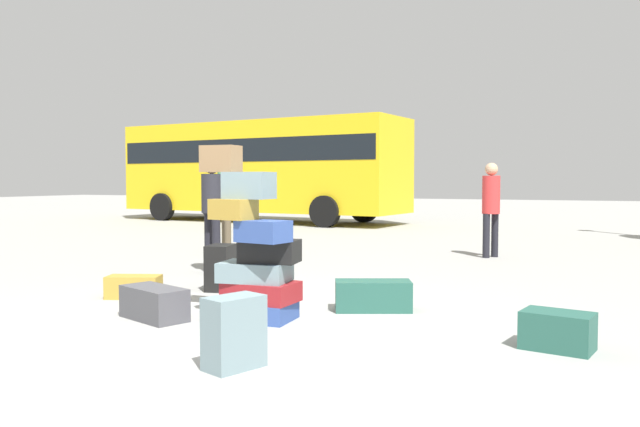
{
  "coord_description": "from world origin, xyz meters",
  "views": [
    {
      "loc": [
        2.89,
        -5.04,
        1.33
      ],
      "look_at": [
        -0.03,
        1.8,
        0.94
      ],
      "focal_mm": 35.71,
      "sensor_mm": 36.0,
      "label": 1
    }
  ],
  "objects_px": {
    "suitcase_black_foreground_near": "(221,267)",
    "parked_bus": "(261,165)",
    "suitcase_charcoal_left_side": "(154,303)",
    "suitcase_tan_upright_blue": "(134,287)",
    "suitcase_slate_foreground_far": "(234,332)",
    "person_bearded_onlooker": "(212,204)",
    "suitcase_teal_right_side": "(373,296)",
    "person_tourist_with_camera": "(491,201)",
    "suitcase_teal_behind_tower": "(558,331)",
    "suitcase_tower": "(255,256)",
    "person_passerby_in_red": "(226,197)"
  },
  "relations": [
    {
      "from": "suitcase_charcoal_left_side",
      "to": "suitcase_slate_foreground_far",
      "type": "bearing_deg",
      "value": -14.15
    },
    {
      "from": "person_bearded_onlooker",
      "to": "suitcase_black_foreground_near",
      "type": "bearing_deg",
      "value": -25.74
    },
    {
      "from": "suitcase_black_foreground_near",
      "to": "parked_bus",
      "type": "distance_m",
      "value": 13.0
    },
    {
      "from": "person_tourist_with_camera",
      "to": "suitcase_tower",
      "type": "bearing_deg",
      "value": 19.41
    },
    {
      "from": "suitcase_tower",
      "to": "suitcase_black_foreground_near",
      "type": "bearing_deg",
      "value": 132.66
    },
    {
      "from": "suitcase_tan_upright_blue",
      "to": "suitcase_slate_foreground_far",
      "type": "distance_m",
      "value": 3.08
    },
    {
      "from": "suitcase_charcoal_left_side",
      "to": "suitcase_black_foreground_near",
      "type": "relative_size",
      "value": 1.3
    },
    {
      "from": "suitcase_tan_upright_blue",
      "to": "suitcase_charcoal_left_side",
      "type": "bearing_deg",
      "value": -62.26
    },
    {
      "from": "suitcase_tower",
      "to": "suitcase_tan_upright_blue",
      "type": "xyz_separation_m",
      "value": [
        -1.81,
        0.45,
        -0.49
      ]
    },
    {
      "from": "person_bearded_onlooker",
      "to": "suitcase_charcoal_left_side",
      "type": "bearing_deg",
      "value": -39.9
    },
    {
      "from": "person_passerby_in_red",
      "to": "suitcase_black_foreground_near",
      "type": "bearing_deg",
      "value": -14.5
    },
    {
      "from": "suitcase_slate_foreground_far",
      "to": "suitcase_teal_right_side",
      "type": "bearing_deg",
      "value": 104.62
    },
    {
      "from": "suitcase_teal_right_side",
      "to": "suitcase_slate_foreground_far",
      "type": "relative_size",
      "value": 1.49
    },
    {
      "from": "suitcase_slate_foreground_far",
      "to": "person_passerby_in_red",
      "type": "height_order",
      "value": "person_passerby_in_red"
    },
    {
      "from": "person_bearded_onlooker",
      "to": "person_tourist_with_camera",
      "type": "xyz_separation_m",
      "value": [
        3.4,
        3.45,
        -0.02
      ]
    },
    {
      "from": "suitcase_tower",
      "to": "suitcase_slate_foreground_far",
      "type": "bearing_deg",
      "value": -66.38
    },
    {
      "from": "suitcase_tower",
      "to": "suitcase_tan_upright_blue",
      "type": "height_order",
      "value": "suitcase_tower"
    },
    {
      "from": "person_bearded_onlooker",
      "to": "suitcase_teal_behind_tower",
      "type": "bearing_deg",
      "value": 0.34
    },
    {
      "from": "suitcase_charcoal_left_side",
      "to": "parked_bus",
      "type": "distance_m",
      "value": 14.61
    },
    {
      "from": "suitcase_tower",
      "to": "parked_bus",
      "type": "xyz_separation_m",
      "value": [
        -6.89,
        12.85,
        1.22
      ]
    },
    {
      "from": "suitcase_black_foreground_near",
      "to": "person_bearded_onlooker",
      "type": "relative_size",
      "value": 0.34
    },
    {
      "from": "suitcase_charcoal_left_side",
      "to": "suitcase_tan_upright_blue",
      "type": "xyz_separation_m",
      "value": [
        -0.91,
        0.81,
        -0.03
      ]
    },
    {
      "from": "suitcase_tan_upright_blue",
      "to": "person_bearded_onlooker",
      "type": "relative_size",
      "value": 0.36
    },
    {
      "from": "suitcase_teal_right_side",
      "to": "parked_bus",
      "type": "relative_size",
      "value": 0.08
    },
    {
      "from": "suitcase_charcoal_left_side",
      "to": "suitcase_teal_behind_tower",
      "type": "distance_m",
      "value": 3.61
    },
    {
      "from": "suitcase_teal_right_side",
      "to": "suitcase_black_foreground_near",
      "type": "height_order",
      "value": "suitcase_black_foreground_near"
    },
    {
      "from": "suitcase_tan_upright_blue",
      "to": "suitcase_black_foreground_near",
      "type": "height_order",
      "value": "suitcase_black_foreground_near"
    },
    {
      "from": "suitcase_teal_right_side",
      "to": "suitcase_teal_behind_tower",
      "type": "height_order",
      "value": "suitcase_teal_right_side"
    },
    {
      "from": "suitcase_charcoal_left_side",
      "to": "person_passerby_in_red",
      "type": "distance_m",
      "value": 5.54
    },
    {
      "from": "suitcase_slate_foreground_far",
      "to": "parked_bus",
      "type": "height_order",
      "value": "parked_bus"
    },
    {
      "from": "suitcase_teal_right_side",
      "to": "suitcase_black_foreground_near",
      "type": "relative_size",
      "value": 1.39
    },
    {
      "from": "suitcase_teal_behind_tower",
      "to": "suitcase_charcoal_left_side",
      "type": "bearing_deg",
      "value": -162.97
    },
    {
      "from": "suitcase_tower",
      "to": "person_bearded_onlooker",
      "type": "distance_m",
      "value": 3.23
    },
    {
      "from": "suitcase_teal_behind_tower",
      "to": "person_bearded_onlooker",
      "type": "relative_size",
      "value": 0.32
    },
    {
      "from": "suitcase_charcoal_left_side",
      "to": "person_bearded_onlooker",
      "type": "height_order",
      "value": "person_bearded_onlooker"
    },
    {
      "from": "person_bearded_onlooker",
      "to": "person_tourist_with_camera",
      "type": "height_order",
      "value": "person_bearded_onlooker"
    },
    {
      "from": "person_tourist_with_camera",
      "to": "parked_bus",
      "type": "xyz_separation_m",
      "value": [
        -8.24,
        6.94,
        0.87
      ]
    },
    {
      "from": "person_tourist_with_camera",
      "to": "parked_bus",
      "type": "relative_size",
      "value": 0.17
    },
    {
      "from": "person_tourist_with_camera",
      "to": "person_passerby_in_red",
      "type": "height_order",
      "value": "person_passerby_in_red"
    },
    {
      "from": "person_bearded_onlooker",
      "to": "suitcase_slate_foreground_far",
      "type": "bearing_deg",
      "value": -27.67
    },
    {
      "from": "suitcase_tower",
      "to": "person_bearded_onlooker",
      "type": "height_order",
      "value": "suitcase_tower"
    },
    {
      "from": "suitcase_teal_right_side",
      "to": "suitcase_slate_foreground_far",
      "type": "bearing_deg",
      "value": -119.87
    },
    {
      "from": "suitcase_tower",
      "to": "suitcase_teal_right_side",
      "type": "height_order",
      "value": "suitcase_tower"
    },
    {
      "from": "suitcase_tower",
      "to": "parked_bus",
      "type": "distance_m",
      "value": 14.63
    },
    {
      "from": "suitcase_tower",
      "to": "suitcase_teal_behind_tower",
      "type": "relative_size",
      "value": 3.15
    },
    {
      "from": "suitcase_teal_right_side",
      "to": "suitcase_charcoal_left_side",
      "type": "xyz_separation_m",
      "value": [
        -1.8,
        -1.21,
        0.0
      ]
    },
    {
      "from": "suitcase_slate_foreground_far",
      "to": "suitcase_teal_behind_tower",
      "type": "distance_m",
      "value": 2.52
    },
    {
      "from": "suitcase_teal_right_side",
      "to": "person_bearded_onlooker",
      "type": "bearing_deg",
      "value": 128.27
    },
    {
      "from": "suitcase_teal_right_side",
      "to": "suitcase_black_foreground_near",
      "type": "bearing_deg",
      "value": 145.2
    },
    {
      "from": "suitcase_teal_right_side",
      "to": "person_passerby_in_red",
      "type": "bearing_deg",
      "value": 113.9
    }
  ]
}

